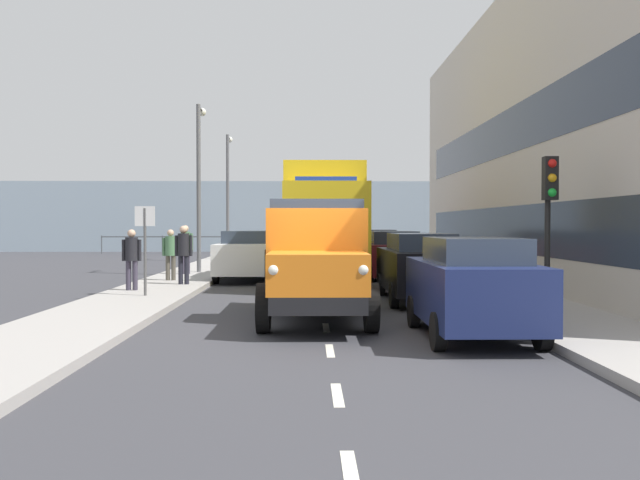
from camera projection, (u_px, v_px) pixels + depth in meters
name	position (u px, v px, depth m)	size (l,w,h in m)	color
ground_plane	(318.00, 281.00, 23.80)	(80.00, 80.00, 0.00)	#38383D
sidewalk_left	(452.00, 279.00, 23.87)	(2.41, 45.57, 0.15)	#9E9993
sidewalk_right	(183.00, 279.00, 23.72)	(2.41, 45.57, 0.15)	#9E9993
road_centreline_markings	(319.00, 285.00, 22.29)	(0.12, 39.92, 0.01)	silver
building_terrace	(604.00, 141.00, 22.71)	(7.09, 25.11, 9.34)	beige
sea_horizon	(313.00, 217.00, 49.52)	(80.00, 0.80, 5.00)	#8C9EAD
seawall_railing	(314.00, 240.00, 45.95)	(28.08, 0.08, 1.20)	#4C5156
truck_vintage_orange	(317.00, 263.00, 13.69)	(2.17, 5.64, 2.43)	black
lorry_cargo_yellow	(324.00, 220.00, 22.60)	(2.58, 8.20, 3.87)	gold
car_navy_kerbside_near	(472.00, 286.00, 11.82)	(1.79, 3.97, 1.72)	navy
car_black_kerbside_1	(419.00, 266.00, 17.46)	(1.80, 4.59, 1.72)	black
car_maroon_kerbside_2	(392.00, 256.00, 23.11)	(1.86, 3.95, 1.72)	maroon
car_red_kerbside_3	(375.00, 249.00, 29.06)	(1.90, 4.01, 1.72)	#B21E1E
car_white_oppositeside_0	(247.00, 254.00, 24.04)	(1.97, 4.68, 1.72)	white
pedestrian_in_dark_coat	(132.00, 255.00, 18.85)	(0.53, 0.34, 1.66)	#383342
pedestrian_by_lamp	(184.00, 250.00, 20.74)	(0.53, 0.34, 1.75)	black
pedestrian_with_bag	(171.00, 250.00, 22.23)	(0.53, 0.34, 1.63)	#4C473D
pedestrian_near_railing	(185.00, 245.00, 25.05)	(0.53, 0.34, 1.76)	#383342
traffic_light_near	(549.00, 199.00, 14.42)	(0.28, 0.41, 3.20)	black
lamp_post_promenade	(199.00, 172.00, 26.23)	(0.32, 1.14, 6.32)	#59595B
lamp_post_far	(228.00, 185.00, 35.84)	(0.32, 1.14, 6.42)	#59595B
street_sign	(145.00, 235.00, 17.43)	(0.50, 0.07, 2.25)	#4C4C4C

